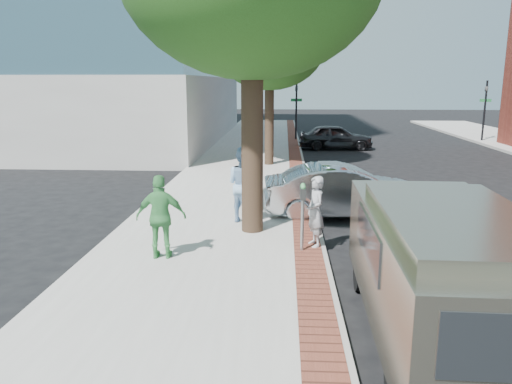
# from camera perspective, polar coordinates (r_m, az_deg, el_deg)

# --- Properties ---
(ground) EXTENTS (120.00, 120.00, 0.00)m
(ground) POSITION_cam_1_polar(r_m,az_deg,el_deg) (10.53, 2.21, -8.21)
(ground) COLOR black
(ground) RESTS_ON ground
(sidewalk) EXTENTS (5.00, 60.00, 0.15)m
(sidewalk) POSITION_cam_1_polar(r_m,az_deg,el_deg) (18.29, -2.02, 0.99)
(sidewalk) COLOR #9E9991
(sidewalk) RESTS_ON ground
(brick_strip) EXTENTS (0.60, 60.00, 0.01)m
(brick_strip) POSITION_cam_1_polar(r_m,az_deg,el_deg) (18.21, 4.89, 1.15)
(brick_strip) COLOR brown
(brick_strip) RESTS_ON sidewalk
(curb) EXTENTS (0.10, 60.00, 0.15)m
(curb) POSITION_cam_1_polar(r_m,az_deg,el_deg) (18.24, 5.98, 0.89)
(curb) COLOR gray
(curb) RESTS_ON ground
(office_base) EXTENTS (18.20, 22.20, 4.00)m
(office_base) POSITION_cam_1_polar(r_m,az_deg,el_deg) (34.50, -19.44, 8.93)
(office_base) COLOR gray
(office_base) RESTS_ON ground
(signal_near) EXTENTS (0.70, 0.15, 3.80)m
(signal_near) POSITION_cam_1_polar(r_m,az_deg,el_deg) (31.89, 4.63, 9.81)
(signal_near) COLOR black
(signal_near) RESTS_ON ground
(signal_far) EXTENTS (0.70, 0.15, 3.80)m
(signal_far) POSITION_cam_1_polar(r_m,az_deg,el_deg) (34.19, 24.70, 8.91)
(signal_far) COLOR black
(signal_far) RESTS_ON ground
(tree_far) EXTENTS (4.80, 4.80, 7.14)m
(tree_far) POSITION_cam_1_polar(r_m,az_deg,el_deg) (21.92, 1.57, 16.61)
(tree_far) COLOR black
(tree_far) RESTS_ON sidewalk
(parking_meter) EXTENTS (0.12, 0.32, 1.47)m
(parking_meter) POSITION_cam_1_polar(r_m,az_deg,el_deg) (10.61, 5.36, -1.29)
(parking_meter) COLOR gray
(parking_meter) RESTS_ON sidewalk
(person_gray) EXTENTS (0.53, 0.66, 1.57)m
(person_gray) POSITION_cam_1_polar(r_m,az_deg,el_deg) (11.02, 6.81, -2.23)
(person_gray) COLOR #9B9B9F
(person_gray) RESTS_ON sidewalk
(person_officer) EXTENTS (1.21, 1.18, 1.97)m
(person_officer) POSITION_cam_1_polar(r_m,az_deg,el_deg) (12.86, -1.42, 0.88)
(person_officer) COLOR #8AB1D6
(person_officer) RESTS_ON sidewalk
(person_green) EXTENTS (1.05, 0.51, 1.74)m
(person_green) POSITION_cam_1_polar(r_m,az_deg,el_deg) (10.38, -10.79, -2.82)
(person_green) COLOR #449750
(person_green) RESTS_ON sidewalk
(sedan_silver) EXTENTS (4.59, 1.88, 1.48)m
(sedan_silver) POSITION_cam_1_polar(r_m,az_deg,el_deg) (14.08, 10.12, 0.06)
(sedan_silver) COLOR silver
(sedan_silver) RESTS_ON ground
(bg_car) EXTENTS (4.15, 1.75, 1.40)m
(bg_car) POSITION_cam_1_polar(r_m,az_deg,el_deg) (28.47, 9.08, 6.25)
(bg_car) COLOR black
(bg_car) RESTS_ON ground
(van) EXTENTS (2.26, 5.60, 2.04)m
(van) POSITION_cam_1_polar(r_m,az_deg,el_deg) (7.85, 20.39, -7.70)
(van) COLOR gray
(van) RESTS_ON ground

